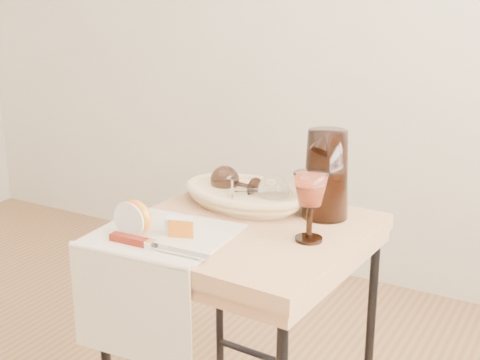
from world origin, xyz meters
The scene contains 10 objects.
side_table centered at (0.57, 0.52, 0.35)m, with size 0.55×0.55×0.70m, color olive, non-canonical shape.
tea_towel centered at (0.44, 0.36, 0.70)m, with size 0.31×0.28×0.01m, color beige.
bread_basket centered at (0.50, 0.65, 0.72)m, with size 0.31×0.21×0.05m, color tan, non-canonical shape.
goblet_lying_a centered at (0.47, 0.66, 0.75)m, with size 0.13×0.08×0.08m, color #39241B, non-canonical shape.
goblet_lying_b centered at (0.54, 0.63, 0.75)m, with size 0.13×0.08×0.08m, color white, non-canonical shape.
pitcher centered at (0.72, 0.67, 0.81)m, with size 0.16×0.24×0.26m, color black, non-canonical shape.
wine_goblet centered at (0.75, 0.51, 0.78)m, with size 0.08×0.08×0.16m, color white, non-canonical shape.
apple_half centered at (0.39, 0.33, 0.75)m, with size 0.09×0.05×0.08m, color red.
apple_wedge centered at (0.48, 0.38, 0.73)m, with size 0.06×0.03×0.04m, color silver.
table_knife centered at (0.48, 0.29, 0.71)m, with size 0.24×0.03×0.02m, color silver, non-canonical shape.
Camera 1 is at (1.29, -0.75, 1.25)m, focal length 48.18 mm.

